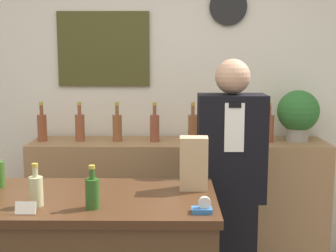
# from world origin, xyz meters

# --- Properties ---
(back_wall) EXTENTS (5.20, 0.09, 2.70)m
(back_wall) POSITION_xyz_m (-0.00, 2.00, 1.36)
(back_wall) COLOR silver
(back_wall) RESTS_ON ground_plane
(back_shelf) EXTENTS (2.18, 0.43, 0.97)m
(back_shelf) POSITION_xyz_m (0.18, 1.72, 0.49)
(back_shelf) COLOR #9E754C
(back_shelf) RESTS_ON ground_plane
(shopkeeper) EXTENTS (0.40, 0.25, 1.59)m
(shopkeeper) POSITION_xyz_m (0.49, 1.07, 0.79)
(shopkeeper) COLOR black
(shopkeeper) RESTS_ON ground_plane
(potted_plant) EXTENTS (0.31, 0.31, 0.38)m
(potted_plant) POSITION_xyz_m (1.06, 1.75, 1.18)
(potted_plant) COLOR #9E998E
(potted_plant) RESTS_ON back_shelf
(paper_bag) EXTENTS (0.14, 0.10, 0.27)m
(paper_bag) POSITION_xyz_m (0.24, 0.63, 1.07)
(paper_bag) COLOR tan
(paper_bag) RESTS_ON display_counter
(tape_dispenser) EXTENTS (0.09, 0.06, 0.07)m
(tape_dispenser) POSITION_xyz_m (0.26, 0.27, 0.95)
(tape_dispenser) COLOR #2D66A8
(tape_dispenser) RESTS_ON display_counter
(price_card_right) EXTENTS (0.09, 0.02, 0.06)m
(price_card_right) POSITION_xyz_m (-0.50, 0.25, 0.96)
(price_card_right) COLOR white
(price_card_right) RESTS_ON display_counter
(counter_bottle_1) EXTENTS (0.06, 0.06, 0.20)m
(counter_bottle_1) POSITION_xyz_m (-0.49, 0.36, 1.01)
(counter_bottle_1) COLOR tan
(counter_bottle_1) RESTS_ON display_counter
(counter_bottle_2) EXTENTS (0.06, 0.06, 0.20)m
(counter_bottle_2) POSITION_xyz_m (-0.22, 0.33, 1.01)
(counter_bottle_2) COLOR #29541E
(counter_bottle_2) RESTS_ON display_counter
(shelf_bottle_0) EXTENTS (0.07, 0.07, 0.29)m
(shelf_bottle_0) POSITION_xyz_m (-0.84, 1.73, 1.08)
(shelf_bottle_0) COLOR brown
(shelf_bottle_0) RESTS_ON back_shelf
(shelf_bottle_1) EXTENTS (0.07, 0.07, 0.29)m
(shelf_bottle_1) POSITION_xyz_m (-0.56, 1.73, 1.08)
(shelf_bottle_1) COLOR brown
(shelf_bottle_1) RESTS_ON back_shelf
(shelf_bottle_2) EXTENTS (0.07, 0.07, 0.29)m
(shelf_bottle_2) POSITION_xyz_m (-0.28, 1.72, 1.08)
(shelf_bottle_2) COLOR brown
(shelf_bottle_2) RESTS_ON back_shelf
(shelf_bottle_3) EXTENTS (0.07, 0.07, 0.29)m
(shelf_bottle_3) POSITION_xyz_m (0.00, 1.72, 1.08)
(shelf_bottle_3) COLOR brown
(shelf_bottle_3) RESTS_ON back_shelf
(shelf_bottle_4) EXTENTS (0.07, 0.07, 0.29)m
(shelf_bottle_4) POSITION_xyz_m (0.28, 1.73, 1.08)
(shelf_bottle_4) COLOR brown
(shelf_bottle_4) RESTS_ON back_shelf
(shelf_bottle_5) EXTENTS (0.07, 0.07, 0.29)m
(shelf_bottle_5) POSITION_xyz_m (0.56, 1.71, 1.08)
(shelf_bottle_5) COLOR brown
(shelf_bottle_5) RESTS_ON back_shelf
(shelf_bottle_6) EXTENTS (0.07, 0.07, 0.29)m
(shelf_bottle_6) POSITION_xyz_m (0.84, 1.71, 1.08)
(shelf_bottle_6) COLOR brown
(shelf_bottle_6) RESTS_ON back_shelf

